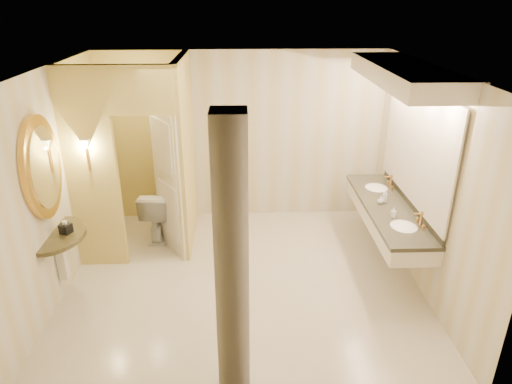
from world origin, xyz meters
TOP-DOWN VIEW (x-y plane):
  - floor at (0.00, 0.00)m, footprint 4.50×4.50m
  - ceiling at (0.00, 0.00)m, footprint 4.50×4.50m
  - wall_back at (0.00, 2.00)m, footprint 4.50×0.02m
  - wall_front at (0.00, -2.00)m, footprint 4.50×0.02m
  - wall_left at (-2.25, 0.00)m, footprint 0.02×4.00m
  - wall_right at (2.25, 0.00)m, footprint 0.02×4.00m
  - toilet_closet at (-1.13, 0.97)m, footprint 1.50×1.55m
  - wall_sconce at (-1.93, 0.43)m, footprint 0.14×0.14m
  - vanity at (1.98, 0.39)m, footprint 0.75×2.41m
  - console_shelf at (-2.21, -0.24)m, footprint 0.91×0.91m
  - pillar at (-0.10, -1.80)m, footprint 0.28×0.28m
  - tissue_box at (-2.08, -0.23)m, footprint 0.15×0.15m
  - toilet at (-1.25, 1.24)m, footprint 0.54×0.83m
  - soap_bottle_a at (1.89, 0.04)m, footprint 0.08×0.08m
  - soap_bottle_b at (1.85, 0.44)m, footprint 0.09×0.09m
  - soap_bottle_c at (1.91, 0.48)m, footprint 0.09×0.09m

SIDE VIEW (x-z plane):
  - floor at x=0.00m, z-range 0.00..0.00m
  - toilet at x=-1.25m, z-range 0.00..0.79m
  - soap_bottle_b at x=1.85m, z-range 0.88..0.98m
  - tissue_box at x=-2.08m, z-range 0.88..0.99m
  - soap_bottle_a at x=1.89m, z-range 0.88..1.00m
  - soap_bottle_c at x=1.91m, z-range 0.88..1.06m
  - console_shelf at x=-2.21m, z-range 0.38..2.29m
  - wall_back at x=0.00m, z-range 0.00..2.70m
  - wall_front at x=0.00m, z-range 0.00..2.70m
  - wall_left at x=-2.25m, z-range 0.00..2.70m
  - wall_right at x=2.25m, z-range 0.00..2.70m
  - pillar at x=-0.10m, z-range 0.00..2.70m
  - toilet_closet at x=-1.13m, z-range 0.04..2.74m
  - vanity at x=1.98m, z-range 0.58..2.67m
  - wall_sconce at x=-1.93m, z-range 1.52..1.94m
  - ceiling at x=0.00m, z-range 2.70..2.70m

